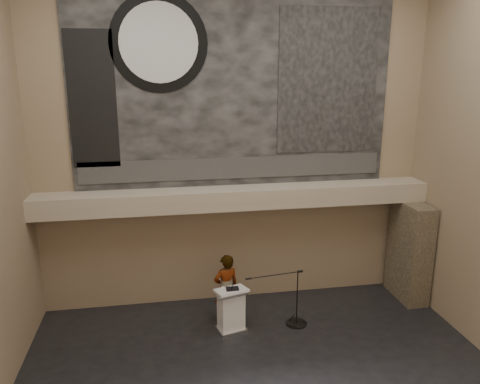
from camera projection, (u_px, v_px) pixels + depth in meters
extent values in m
cube|color=#8C7259|center=(235.00, 144.00, 11.91)|extent=(10.00, 0.02, 8.50)
cube|color=#8C7259|center=(376.00, 280.00, 4.30)|extent=(10.00, 0.02, 8.50)
cube|color=tan|center=(237.00, 198.00, 11.87)|extent=(10.00, 0.80, 0.50)
cylinder|color=#B2893D|center=(174.00, 212.00, 11.62)|extent=(0.04, 0.04, 0.06)
cylinder|color=#B2893D|center=(309.00, 205.00, 12.21)|extent=(0.04, 0.04, 0.06)
cube|color=black|center=(235.00, 86.00, 11.51)|extent=(8.00, 0.05, 5.00)
cube|color=#2F2F2F|center=(235.00, 168.00, 12.00)|extent=(7.76, 0.02, 0.55)
cylinder|color=black|center=(159.00, 43.00, 10.91)|extent=(2.30, 0.02, 2.30)
cylinder|color=silver|center=(159.00, 43.00, 10.89)|extent=(1.84, 0.02, 1.84)
cube|color=black|center=(328.00, 82.00, 11.85)|extent=(2.60, 0.02, 3.60)
cube|color=black|center=(92.00, 100.00, 10.98)|extent=(1.10, 0.02, 3.20)
cube|color=#423829|center=(410.00, 251.00, 12.63)|extent=(0.60, 1.40, 2.70)
cube|color=silver|center=(231.00, 329.00, 11.27)|extent=(0.76, 0.64, 0.08)
cube|color=white|center=(231.00, 310.00, 11.14)|extent=(0.65, 0.53, 0.96)
cube|color=white|center=(231.00, 290.00, 10.99)|extent=(0.84, 0.69, 0.13)
cube|color=black|center=(233.00, 289.00, 10.95)|extent=(0.31, 0.25, 0.04)
cube|color=silver|center=(225.00, 290.00, 10.96)|extent=(0.29, 0.35, 0.00)
imported|color=silver|center=(226.00, 288.00, 11.49)|extent=(0.73, 0.58, 1.77)
cylinder|color=black|center=(296.00, 323.00, 11.58)|extent=(0.52, 0.52, 0.02)
cylinder|color=black|center=(297.00, 297.00, 11.40)|extent=(0.03, 0.03, 1.44)
cylinder|color=black|center=(274.00, 275.00, 11.04)|extent=(1.38, 0.20, 0.02)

